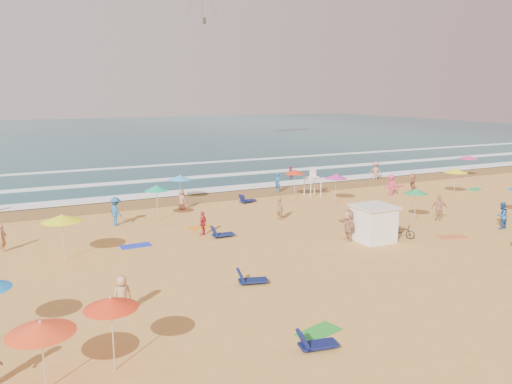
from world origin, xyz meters
name	(u,v)px	position (x,y,z in m)	size (l,w,h in m)	color
ground	(333,228)	(0.00, 0.00, 0.00)	(220.00, 220.00, 0.00)	gold
ocean	(109,134)	(0.00, 84.00, 0.00)	(220.00, 140.00, 0.18)	#0C4756
wet_sand	(251,193)	(0.00, 12.50, 0.01)	(220.00, 220.00, 0.00)	olive
surf_foam	(214,177)	(0.00, 21.32, 0.10)	(200.00, 18.70, 0.05)	white
cabana	(373,224)	(0.43, -3.39, 1.00)	(2.00, 2.00, 2.00)	white
cabana_roof	(374,206)	(0.43, -3.39, 2.06)	(2.20, 2.20, 0.12)	silver
bicycle	(402,231)	(2.33, -3.69, 0.41)	(0.55, 1.57, 0.82)	black
lifeguard_stand	(313,184)	(4.06, 9.03, 1.05)	(1.20, 1.20, 2.10)	white
beach_umbrellas	(334,193)	(0.40, 0.62, 2.12)	(54.81, 25.44, 0.71)	#CF2EA3
loungers	(449,225)	(6.75, -3.19, 0.17)	(39.18, 23.62, 0.34)	#0E1447
towels	(381,236)	(1.44, -2.90, 0.01)	(39.58, 24.10, 0.03)	red
beachgoers	(301,202)	(0.10, 4.31, 0.84)	(35.32, 29.07, 2.13)	brown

